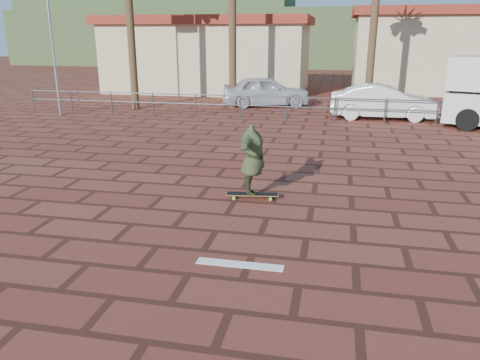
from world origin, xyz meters
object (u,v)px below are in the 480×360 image
at_px(skateboarder, 253,160).
at_px(longboard, 252,194).
at_px(car_white, 383,102).
at_px(car_silver, 266,91).

bearing_deg(skateboarder, longboard, 162.43).
height_order(longboard, car_white, car_white).
xyz_separation_m(longboard, car_silver, (-1.78, 13.76, 0.65)).
distance_m(longboard, car_white, 11.69).
bearing_deg(car_silver, skateboarder, 173.34).
xyz_separation_m(skateboarder, car_white, (3.63, 11.09, -0.17)).
bearing_deg(car_white, longboard, 160.73).
bearing_deg(car_silver, longboard, 173.34).
bearing_deg(longboard, skateboarder, 68.07).
distance_m(skateboarder, car_white, 11.68).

